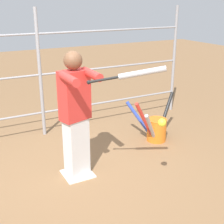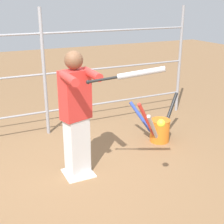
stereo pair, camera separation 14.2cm
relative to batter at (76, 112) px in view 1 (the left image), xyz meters
name	(u,v)px [view 1 (the left image)]	position (x,y,z in m)	size (l,w,h in m)	color
ground_plane	(78,174)	(0.00, -0.02, -0.94)	(24.00, 24.00, 0.00)	olive
home_plate	(78,174)	(0.00, -0.02, -0.93)	(0.40, 0.40, 0.02)	white
fence_backstop	(40,75)	(0.00, -1.62, 0.17)	(5.88, 0.06, 2.23)	#939399
batter	(76,112)	(0.00, 0.00, 0.00)	(0.43, 0.67, 1.74)	silver
baseball_bat_swinging	(135,74)	(-0.43, 0.76, 0.62)	(0.75, 0.56, 0.24)	black
softball_in_flight	(162,123)	(-0.69, 0.95, 0.06)	(0.10, 0.10, 0.10)	yellow
bat_bucket	(155,128)	(-1.64, -0.44, -0.71)	(1.13, 0.82, 0.81)	orange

